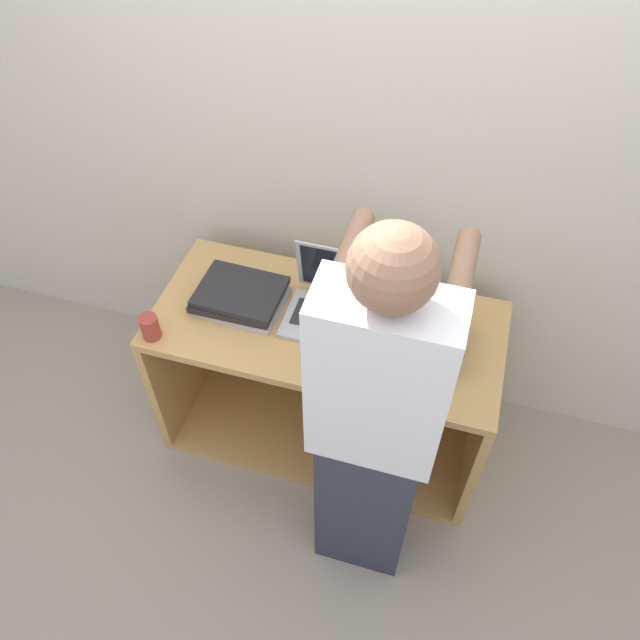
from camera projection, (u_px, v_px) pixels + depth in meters
ground_plane at (306, 485)px, 2.82m from camera, size 12.00×12.00×0.00m
wall_back at (358, 169)px, 2.39m from camera, size 8.00×0.05×2.40m
cart at (331, 367)px, 2.78m from camera, size 1.38×0.64×0.77m
laptop_open at (330, 304)px, 2.43m from camera, size 0.33×0.30×0.27m
laptop_stack_left at (240, 297)px, 2.48m from camera, size 0.35×0.27×0.08m
laptop_stack_right at (420, 329)px, 2.32m from camera, size 0.35×0.28×0.16m
person at (373, 433)px, 2.00m from camera, size 0.40×0.53×1.72m
mug at (150, 327)px, 2.36m from camera, size 0.07×0.07×0.10m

